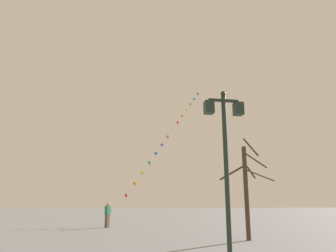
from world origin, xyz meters
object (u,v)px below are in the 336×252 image
at_px(twin_lantern_lamp_post, 225,141).
at_px(bare_tree, 246,188).
at_px(kite_train, 167,138).
at_px(kite_flyer, 108,214).

height_order(twin_lantern_lamp_post, bare_tree, twin_lantern_lamp_post).
distance_m(twin_lantern_lamp_post, bare_tree, 6.48).
xyz_separation_m(twin_lantern_lamp_post, bare_tree, (3.01, 5.62, -1.13)).
distance_m(twin_lantern_lamp_post, kite_train, 22.74).
bearing_deg(twin_lantern_lamp_post, kite_train, 85.09).
bearing_deg(kite_flyer, bare_tree, -107.52).
bearing_deg(twin_lantern_lamp_post, kite_flyer, 103.76).
bearing_deg(bare_tree, twin_lantern_lamp_post, -118.16).
height_order(kite_flyer, bare_tree, bare_tree).
distance_m(kite_train, kite_flyer, 11.79).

